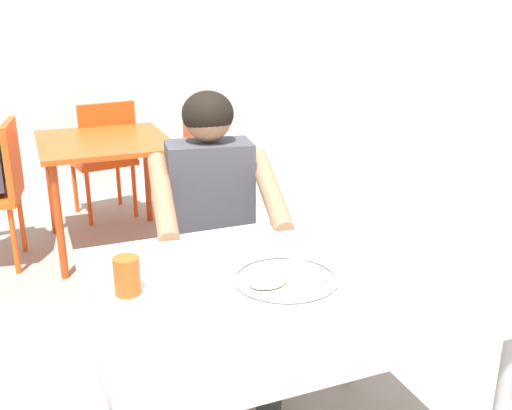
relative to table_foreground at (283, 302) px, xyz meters
The scene contains 8 objects.
table_foreground is the anchor object (origin of this frame).
thali_tray 0.09m from the table_foreground, 77.17° to the right, with size 0.31×0.31×0.03m.
drinking_cup 0.46m from the table_foreground, 168.95° to the left, with size 0.07×0.07×0.11m.
chair_foreground 0.93m from the table_foreground, 87.67° to the left, with size 0.49×0.48×0.85m.
diner_foreground 0.69m from the table_foreground, 89.06° to the left, with size 0.55×0.59×1.20m.
table_background_red 2.28m from the table_foreground, 94.92° to the left, with size 0.79×0.89×0.72m.
chair_red_right 2.32m from the table_foreground, 78.21° to the left, with size 0.47×0.43×0.87m.
chair_red_far 2.85m from the table_foreground, 92.53° to the left, with size 0.50×0.49×0.88m.
Camera 1 is at (-0.66, -1.33, 1.51)m, focal length 40.50 mm.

